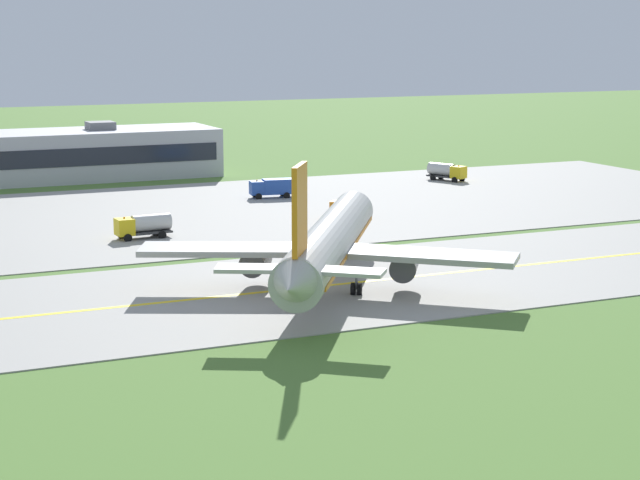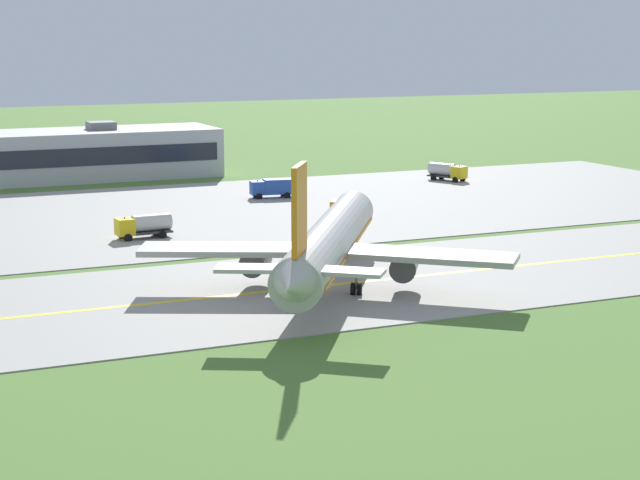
# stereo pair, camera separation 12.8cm
# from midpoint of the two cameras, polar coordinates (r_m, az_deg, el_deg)

# --- Properties ---
(ground_plane) EXTENTS (500.00, 500.00, 0.00)m
(ground_plane) POSITION_cam_midpoint_polar(r_m,az_deg,el_deg) (95.68, -0.09, -2.49)
(ground_plane) COLOR #517A33
(taxiway_strip) EXTENTS (240.00, 28.00, 0.10)m
(taxiway_strip) POSITION_cam_midpoint_polar(r_m,az_deg,el_deg) (95.66, -0.09, -2.47)
(taxiway_strip) COLOR #9E9B93
(taxiway_strip) RESTS_ON ground
(apron_pad) EXTENTS (140.00, 52.00, 0.10)m
(apron_pad) POSITION_cam_midpoint_polar(r_m,az_deg,el_deg) (137.53, -3.43, 1.61)
(apron_pad) COLOR #9E9B93
(apron_pad) RESTS_ON ground
(taxiway_centreline) EXTENTS (220.00, 0.60, 0.01)m
(taxiway_centreline) POSITION_cam_midpoint_polar(r_m,az_deg,el_deg) (95.65, -0.09, -2.43)
(taxiway_centreline) COLOR yellow
(taxiway_centreline) RESTS_ON taxiway_strip
(airplane_lead) EXTENTS (29.32, 35.11, 12.70)m
(airplane_lead) POSITION_cam_midpoint_polar(r_m,az_deg,el_deg) (93.77, 0.42, -0.19)
(airplane_lead) COLOR #ADADA8
(airplane_lead) RESTS_ON ground
(service_truck_baggage) EXTENTS (6.13, 2.68, 2.65)m
(service_truck_baggage) POSITION_cam_midpoint_polar(r_m,az_deg,el_deg) (119.25, -9.26, 0.78)
(service_truck_baggage) COLOR yellow
(service_truck_baggage) RESTS_ON ground
(service_truck_fuel) EXTENTS (6.24, 3.03, 2.60)m
(service_truck_fuel) POSITION_cam_midpoint_polar(r_m,az_deg,el_deg) (146.81, -2.52, 2.78)
(service_truck_fuel) COLOR #264CA5
(service_truck_fuel) RESTS_ON ground
(service_truck_catering) EXTENTS (4.43, 6.30, 2.65)m
(service_truck_catering) POSITION_cam_midpoint_polar(r_m,az_deg,el_deg) (164.80, 6.62, 3.61)
(service_truck_catering) COLOR yellow
(service_truck_catering) RESTS_ON ground
(service_truck_pushback) EXTENTS (5.54, 5.83, 2.65)m
(service_truck_pushback) POSITION_cam_midpoint_polar(r_m,az_deg,el_deg) (130.81, 1.27, 1.80)
(service_truck_pushback) COLOR orange
(service_truck_pushback) RESTS_ON ground
(terminal_building) EXTENTS (57.81, 14.03, 8.56)m
(terminal_building) POSITION_cam_midpoint_polar(r_m,az_deg,el_deg) (168.96, -15.19, 4.22)
(terminal_building) COLOR #B2B2B7
(terminal_building) RESTS_ON ground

